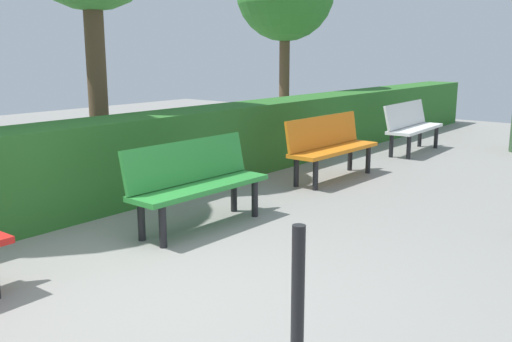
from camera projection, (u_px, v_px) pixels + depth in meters
ground_plane at (145, 291)px, 4.14m from camera, size 23.99×23.99×0.00m
bench_white at (411, 124)px, 9.72m from camera, size 1.63×0.55×0.86m
bench_orange at (330, 144)px, 7.68m from camera, size 1.64×0.49×0.86m
bench_green at (196, 179)px, 5.58m from camera, size 1.58×0.49×0.86m
hedge_row at (104, 164)px, 6.31m from camera, size 19.99×0.73×0.98m
railing_post_far at (297, 332)px, 2.52m from camera, size 0.06×0.06×1.00m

